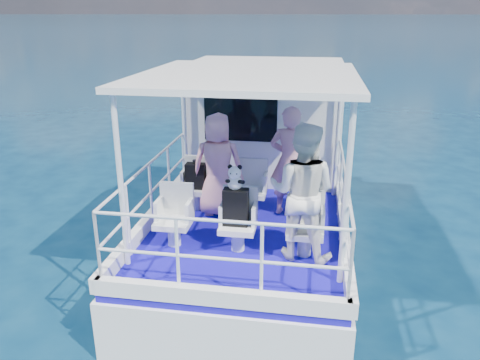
# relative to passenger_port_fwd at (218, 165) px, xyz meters

# --- Properties ---
(ground) EXTENTS (2000.00, 2000.00, 0.00)m
(ground) POSITION_rel_passenger_port_fwd_xyz_m (0.51, -0.06, -1.72)
(ground) COLOR #08243E
(ground) RESTS_ON ground
(hull) EXTENTS (3.00, 7.00, 1.60)m
(hull) POSITION_rel_passenger_port_fwd_xyz_m (0.51, 0.94, -1.72)
(hull) COLOR white
(hull) RESTS_ON ground
(deck) EXTENTS (2.90, 6.90, 0.10)m
(deck) POSITION_rel_passenger_port_fwd_xyz_m (0.51, 0.94, -0.87)
(deck) COLOR #160BA0
(deck) RESTS_ON hull
(cabin) EXTENTS (2.85, 2.00, 2.20)m
(cabin) POSITION_rel_passenger_port_fwd_xyz_m (0.51, 2.24, 0.28)
(cabin) COLOR white
(cabin) RESTS_ON deck
(canopy) EXTENTS (3.00, 3.20, 0.08)m
(canopy) POSITION_rel_passenger_port_fwd_xyz_m (0.51, -0.26, 1.42)
(canopy) COLOR white
(canopy) RESTS_ON cabin
(canopy_posts) EXTENTS (2.77, 2.97, 2.20)m
(canopy_posts) POSITION_rel_passenger_port_fwd_xyz_m (0.51, -0.31, 0.28)
(canopy_posts) COLOR white
(canopy_posts) RESTS_ON deck
(railings) EXTENTS (2.84, 3.59, 1.00)m
(railings) POSITION_rel_passenger_port_fwd_xyz_m (0.51, -0.64, -0.32)
(railings) COLOR white
(railings) RESTS_ON deck
(seat_port_fwd) EXTENTS (0.48, 0.46, 0.38)m
(seat_port_fwd) POSITION_rel_passenger_port_fwd_xyz_m (-0.39, 0.14, -0.63)
(seat_port_fwd) COLOR silver
(seat_port_fwd) RESTS_ON deck
(seat_center_fwd) EXTENTS (0.48, 0.46, 0.38)m
(seat_center_fwd) POSITION_rel_passenger_port_fwd_xyz_m (0.51, 0.14, -0.63)
(seat_center_fwd) COLOR silver
(seat_center_fwd) RESTS_ON deck
(seat_stbd_fwd) EXTENTS (0.48, 0.46, 0.38)m
(seat_stbd_fwd) POSITION_rel_passenger_port_fwd_xyz_m (1.41, 0.14, -0.63)
(seat_stbd_fwd) COLOR silver
(seat_stbd_fwd) RESTS_ON deck
(seat_port_aft) EXTENTS (0.48, 0.46, 0.38)m
(seat_port_aft) POSITION_rel_passenger_port_fwd_xyz_m (-0.39, -1.16, -0.63)
(seat_port_aft) COLOR silver
(seat_port_aft) RESTS_ON deck
(seat_center_aft) EXTENTS (0.48, 0.46, 0.38)m
(seat_center_aft) POSITION_rel_passenger_port_fwd_xyz_m (0.51, -1.16, -0.63)
(seat_center_aft) COLOR silver
(seat_center_aft) RESTS_ON deck
(seat_stbd_aft) EXTENTS (0.48, 0.46, 0.38)m
(seat_stbd_aft) POSITION_rel_passenger_port_fwd_xyz_m (1.41, -1.16, -0.63)
(seat_stbd_aft) COLOR silver
(seat_stbd_aft) RESTS_ON deck
(passenger_port_fwd) EXTENTS (0.65, 0.50, 1.64)m
(passenger_port_fwd) POSITION_rel_passenger_port_fwd_xyz_m (0.00, 0.00, 0.00)
(passenger_port_fwd) COLOR pink
(passenger_port_fwd) RESTS_ON deck
(passenger_stbd_fwd) EXTENTS (0.70, 0.53, 1.75)m
(passenger_stbd_fwd) POSITION_rel_passenger_port_fwd_xyz_m (1.11, 0.18, 0.06)
(passenger_stbd_fwd) COLOR #CD8498
(passenger_stbd_fwd) RESTS_ON deck
(passenger_stbd_aft) EXTENTS (1.01, 0.86, 1.81)m
(passenger_stbd_aft) POSITION_rel_passenger_port_fwd_xyz_m (1.35, -1.18, 0.08)
(passenger_stbd_aft) COLOR white
(passenger_stbd_aft) RESTS_ON deck
(backpack_port) EXTENTS (0.32, 0.18, 0.41)m
(backpack_port) POSITION_rel_passenger_port_fwd_xyz_m (-0.39, 0.10, -0.23)
(backpack_port) COLOR black
(backpack_port) RESTS_ON seat_port_fwd
(backpack_center) EXTENTS (0.33, 0.19, 0.50)m
(backpack_center) POSITION_rel_passenger_port_fwd_xyz_m (0.48, -1.16, -0.19)
(backpack_center) COLOR black
(backpack_center) RESTS_ON seat_center_aft
(compact_camera) EXTENTS (0.10, 0.06, 0.06)m
(compact_camera) POSITION_rel_passenger_port_fwd_xyz_m (-0.38, 0.11, 0.00)
(compact_camera) COLOR black
(compact_camera) RESTS_ON backpack_port
(panda) EXTENTS (0.22, 0.18, 0.33)m
(panda) POSITION_rel_passenger_port_fwd_xyz_m (0.47, -1.15, 0.23)
(panda) COLOR white
(panda) RESTS_ON backpack_center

